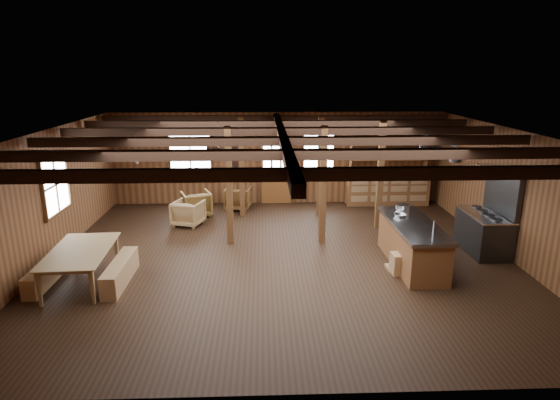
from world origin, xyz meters
The scene contains 22 objects.
room centered at (0.00, 0.00, 1.40)m, with size 10.04×9.04×2.84m.
ceiling_joists centered at (0.00, 0.18, 2.68)m, with size 9.80×8.82×0.18m.
timber_posts centered at (0.52, 2.08, 1.40)m, with size 3.95×2.35×2.80m.
back_door centered at (0.00, 4.45, 0.88)m, with size 1.02×0.08×2.15m.
window_back_left centered at (-2.60, 4.46, 1.60)m, with size 1.32×0.06×1.32m.
window_back_right centered at (1.30, 4.46, 1.60)m, with size 1.02×0.06×1.32m.
window_left centered at (-4.96, 0.50, 1.60)m, with size 0.14×1.24×1.32m.
notice_boards centered at (-1.50, 4.46, 1.64)m, with size 1.08×0.03×0.90m.
back_counter centered at (3.40, 4.20, 0.60)m, with size 2.55×0.60×2.45m.
pendant_lamps centered at (-2.25, 1.00, 2.25)m, with size 1.86×2.36×0.66m.
pot_rack centered at (3.43, 0.24, 2.27)m, with size 0.42×3.00×0.46m.
kitchen_island centered at (2.73, -0.45, 0.48)m, with size 0.91×2.51×1.20m.
step_stool centered at (2.41, -0.89, 0.22)m, with size 0.49×0.35×0.43m, color olive.
commercial_range centered at (4.65, 0.25, 0.62)m, with size 0.80×1.54×1.91m.
dining_table centered at (-3.90, -1.10, 0.35)m, with size 1.97×1.10×0.69m, color olive.
bench_wall centered at (-4.65, -1.10, 0.20)m, with size 0.27×1.46×0.40m, color olive.
bench_aisle centered at (-3.21, -1.10, 0.22)m, with size 0.30×1.62×0.44m, color olive.
armchair_a centered at (-2.30, 3.18, 0.36)m, with size 0.76×0.78×0.71m, color brown.
armchair_b centered at (-1.16, 3.80, 0.34)m, with size 0.72×0.74×0.67m, color brown.
armchair_c centered at (-2.41, 2.38, 0.34)m, with size 0.72×0.74×0.67m, color olive.
counter_pot centered at (2.72, 0.32, 1.03)m, with size 0.29×0.29×0.18m, color silver.
bowl centered at (2.57, -0.02, 0.97)m, with size 0.25×0.25×0.06m, color silver.
Camera 1 is at (-0.41, -9.60, 4.04)m, focal length 30.00 mm.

